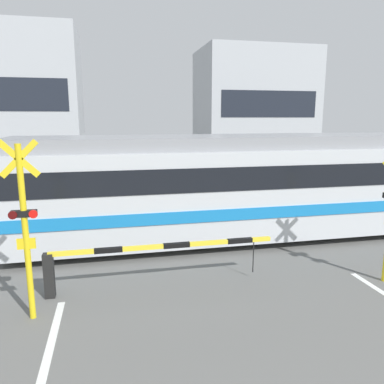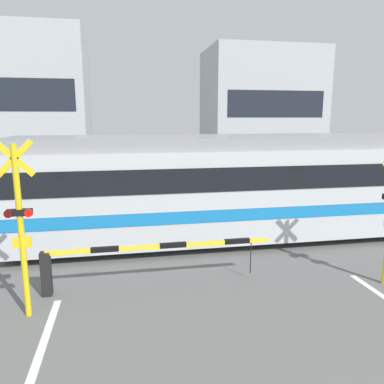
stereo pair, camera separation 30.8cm
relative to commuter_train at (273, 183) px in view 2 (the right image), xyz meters
The scene contains 8 objects.
rail_track_near 3.23m from the commuter_train, 165.00° to the right, with size 50.00×0.10×0.08m.
rail_track_far 3.23m from the commuter_train, 165.00° to the left, with size 50.00×0.10×0.08m.
commuter_train is the anchor object (origin of this frame).
crossing_barrier_near 5.71m from the commuter_train, 147.33° to the right, with size 5.00×0.20×0.99m.
crossing_barrier_far 2.87m from the commuter_train, 103.08° to the left, with size 5.00×0.20×0.99m.
crossing_signal_left 7.54m from the commuter_train, 149.32° to the right, with size 0.68×0.15×3.34m.
building_left_of_street 17.76m from the commuter_train, 123.14° to the left, with size 5.90×5.47×9.03m.
building_right_of_street 15.74m from the commuter_train, 70.90° to the left, with size 7.61×5.47×8.30m.
Camera 2 is at (-1.95, -0.00, 3.70)m, focal length 35.00 mm.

